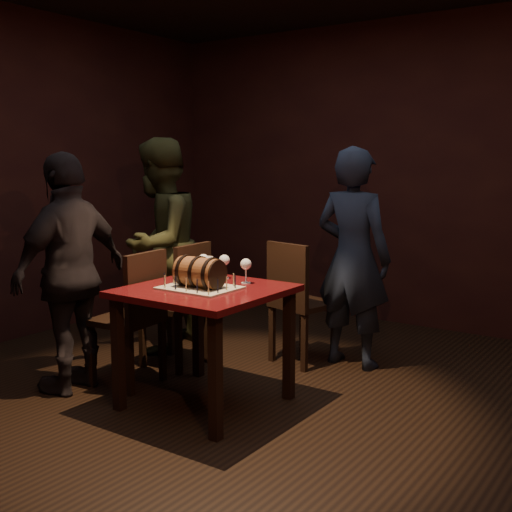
% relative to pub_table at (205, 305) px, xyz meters
% --- Properties ---
extents(room_shell, '(5.04, 5.04, 2.80)m').
position_rel_pub_table_xyz_m(room_shell, '(0.20, 0.13, 0.76)').
color(room_shell, black).
rests_on(room_shell, ground).
extents(pub_table, '(0.90, 0.90, 0.75)m').
position_rel_pub_table_xyz_m(pub_table, '(0.00, 0.00, 0.00)').
color(pub_table, '#440B0E').
rests_on(pub_table, ground).
extents(cake_board, '(0.45, 0.35, 0.01)m').
position_rel_pub_table_xyz_m(cake_board, '(-0.01, -0.04, 0.12)').
color(cake_board, '#AEA48C').
rests_on(cake_board, pub_table).
extents(barrel_cake, '(0.34, 0.20, 0.20)m').
position_rel_pub_table_xyz_m(barrel_cake, '(-0.01, -0.04, 0.21)').
color(barrel_cake, brown).
rests_on(barrel_cake, cake_board).
extents(birthday_candles, '(0.40, 0.30, 0.09)m').
position_rel_pub_table_xyz_m(birthday_candles, '(-0.01, -0.04, 0.16)').
color(birthday_candles, '#D7C080').
rests_on(birthday_candles, cake_board).
extents(wine_glass_left, '(0.07, 0.07, 0.16)m').
position_rel_pub_table_xyz_m(wine_glass_left, '(-0.22, 0.26, 0.23)').
color(wine_glass_left, silver).
rests_on(wine_glass_left, pub_table).
extents(wine_glass_mid, '(0.07, 0.07, 0.16)m').
position_rel_pub_table_xyz_m(wine_glass_mid, '(-0.09, 0.31, 0.23)').
color(wine_glass_mid, silver).
rests_on(wine_glass_mid, pub_table).
extents(wine_glass_right, '(0.07, 0.07, 0.16)m').
position_rel_pub_table_xyz_m(wine_glass_right, '(0.13, 0.26, 0.23)').
color(wine_glass_right, silver).
rests_on(wine_glass_right, pub_table).
extents(pint_of_ale, '(0.07, 0.07, 0.15)m').
position_rel_pub_table_xyz_m(pint_of_ale, '(-0.14, 0.20, 0.18)').
color(pint_of_ale, silver).
rests_on(pint_of_ale, pub_table).
extents(menu_card, '(0.10, 0.05, 0.13)m').
position_rel_pub_table_xyz_m(menu_card, '(-0.27, 0.32, 0.17)').
color(menu_card, white).
rests_on(menu_card, pub_table).
extents(chair_back, '(0.48, 0.48, 0.93)m').
position_rel_pub_table_xyz_m(chair_back, '(0.05, 1.02, -0.12)').
color(chair_back, black).
rests_on(chair_back, ground).
extents(chair_left_rear, '(0.42, 0.42, 0.93)m').
position_rel_pub_table_xyz_m(chair_left_rear, '(-0.61, 0.48, -0.12)').
color(chair_left_rear, black).
rests_on(chair_left_rear, ground).
extents(chair_left_front, '(0.43, 0.43, 0.93)m').
position_rel_pub_table_xyz_m(chair_left_front, '(-0.60, -0.01, -0.12)').
color(chair_left_front, black).
rests_on(chair_left_front, ground).
extents(person_back, '(0.61, 0.41, 1.63)m').
position_rel_pub_table_xyz_m(person_back, '(0.40, 1.24, 0.17)').
color(person_back, '#192032').
rests_on(person_back, ground).
extents(person_left_rear, '(0.84, 0.97, 1.71)m').
position_rel_pub_table_xyz_m(person_left_rear, '(-1.07, 0.73, 0.21)').
color(person_left_rear, '#35361B').
rests_on(person_left_rear, ground).
extents(person_left_front, '(0.46, 0.96, 1.59)m').
position_rel_pub_table_xyz_m(person_left_front, '(-0.90, -0.29, 0.15)').
color(person_left_front, black).
rests_on(person_left_front, ground).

